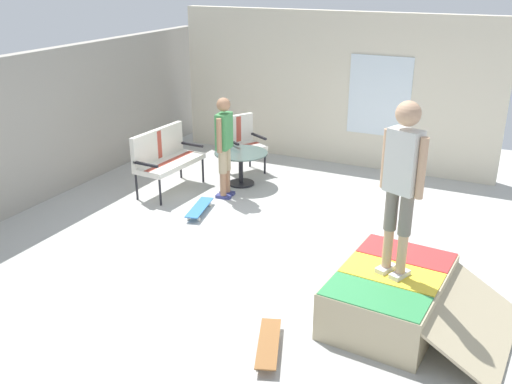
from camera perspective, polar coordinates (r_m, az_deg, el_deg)
name	(u,v)px	position (r m, az deg, el deg)	size (l,w,h in m)	color
ground_plane	(272,250)	(7.68, 1.59, -5.76)	(12.00, 12.00, 0.10)	#B2B2AD
back_wall_cinderblock	(36,128)	(9.49, -21.07, 5.96)	(9.00, 0.20, 2.30)	#9E998E
house_facade	(333,89)	(10.75, 7.71, 10.15)	(0.23, 6.00, 2.76)	beige
skate_ramp	(393,296)	(6.24, 13.48, -10.01)	(1.67, 1.86, 0.54)	tan
patio_bench	(164,154)	(9.47, -9.14, 3.73)	(1.28, 0.63, 1.02)	black
patio_chair_near_house	(241,139)	(10.23, -1.48, 5.34)	(0.81, 0.78, 1.02)	black
patio_table	(241,162)	(9.66, -1.48, 3.05)	(0.90, 0.90, 0.57)	black
person_watching	(224,141)	(8.98, -3.19, 5.12)	(0.48, 0.27, 1.62)	navy
person_skater	(402,176)	(5.66, 14.37, 1.53)	(0.33, 0.45, 1.80)	silver
skateboard_by_bench	(199,208)	(8.65, -5.66, -1.58)	(0.82, 0.37, 0.10)	#3372B2
skateboard_spare	(268,344)	(5.70, 1.25, -14.88)	(0.82, 0.46, 0.10)	brown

